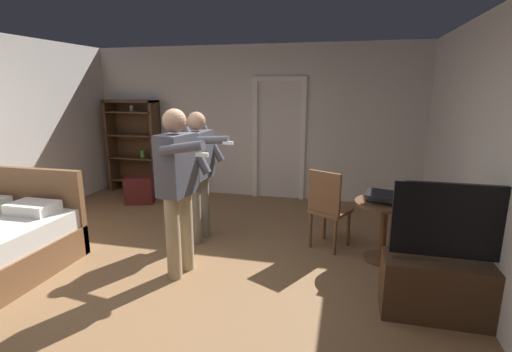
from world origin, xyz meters
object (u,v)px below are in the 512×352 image
(side_table, at_px, (384,221))
(wooden_chair, at_px, (327,206))
(person_blue_shirt, at_px, (178,182))
(bottle_on_table, at_px, (401,196))
(person_striped_shirt, at_px, (199,168))
(bookshelf, at_px, (134,142))
(laptop, at_px, (382,198))
(suitcase_dark, at_px, (140,190))
(tv_flatscreen, at_px, (454,281))

(side_table, height_order, wooden_chair, wooden_chair)
(side_table, relative_size, person_blue_shirt, 0.40)
(bottle_on_table, distance_m, person_striped_shirt, 2.40)
(bookshelf, xyz_separation_m, person_blue_shirt, (2.27, -2.90, 0.08))
(laptop, xyz_separation_m, person_striped_shirt, (-2.21, 0.10, 0.21))
(side_table, relative_size, suitcase_dark, 1.49)
(person_blue_shirt, bearing_deg, suitcase_dark, 129.36)
(person_blue_shirt, relative_size, suitcase_dark, 3.71)
(wooden_chair, height_order, person_blue_shirt, person_blue_shirt)
(laptop, height_order, bottle_on_table, bottle_on_table)
(bottle_on_table, relative_size, person_blue_shirt, 0.14)
(bookshelf, distance_m, tv_flatscreen, 5.79)
(bookshelf, relative_size, side_table, 2.45)
(person_striped_shirt, bearing_deg, wooden_chair, 3.74)
(wooden_chair, relative_size, person_blue_shirt, 0.57)
(wooden_chair, distance_m, person_blue_shirt, 1.84)
(suitcase_dark, bearing_deg, laptop, -36.20)
(laptop, distance_m, bottle_on_table, 0.19)
(bookshelf, bearing_deg, person_striped_shirt, -43.19)
(laptop, distance_m, wooden_chair, 0.67)
(wooden_chair, xyz_separation_m, person_striped_shirt, (-1.61, -0.10, 0.42))
(bookshelf, height_order, tv_flatscreen, bookshelf)
(wooden_chair, xyz_separation_m, suitcase_dark, (-3.23, 1.15, -0.31))
(laptop, relative_size, bottle_on_table, 1.63)
(wooden_chair, bearing_deg, suitcase_dark, 160.46)
(bottle_on_table, bearing_deg, wooden_chair, 162.47)
(laptop, bearing_deg, bottle_on_table, -11.96)
(wooden_chair, height_order, person_striped_shirt, person_striped_shirt)
(tv_flatscreen, bearing_deg, person_blue_shirt, 175.90)
(tv_flatscreen, xyz_separation_m, suitcase_dark, (-4.36, 2.34, -0.11))
(bottle_on_table, xyz_separation_m, suitcase_dark, (-4.01, 1.39, -0.57))
(person_blue_shirt, distance_m, suitcase_dark, 2.90)
(side_table, bearing_deg, bottle_on_table, -29.74)
(laptop, xyz_separation_m, bottle_on_table, (0.18, -0.04, 0.05))
(wooden_chair, distance_m, suitcase_dark, 3.44)
(tv_flatscreen, relative_size, bottle_on_table, 4.83)
(bookshelf, distance_m, bottle_on_table, 4.99)
(side_table, distance_m, suitcase_dark, 4.10)
(tv_flatscreen, xyz_separation_m, side_table, (-0.49, 1.03, 0.13))
(laptop, bearing_deg, side_table, 44.36)
(tv_flatscreen, relative_size, person_striped_shirt, 0.72)
(bottle_on_table, height_order, person_striped_shirt, person_striped_shirt)
(laptop, height_order, wooden_chair, wooden_chair)
(tv_flatscreen, bearing_deg, person_striped_shirt, 158.23)
(bookshelf, relative_size, person_blue_shirt, 0.98)
(side_table, bearing_deg, person_striped_shirt, 178.41)
(tv_flatscreen, xyz_separation_m, bottle_on_table, (-0.35, 0.95, 0.46))
(tv_flatscreen, height_order, bottle_on_table, tv_flatscreen)
(bottle_on_table, bearing_deg, suitcase_dark, 160.85)
(laptop, bearing_deg, tv_flatscreen, -61.71)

